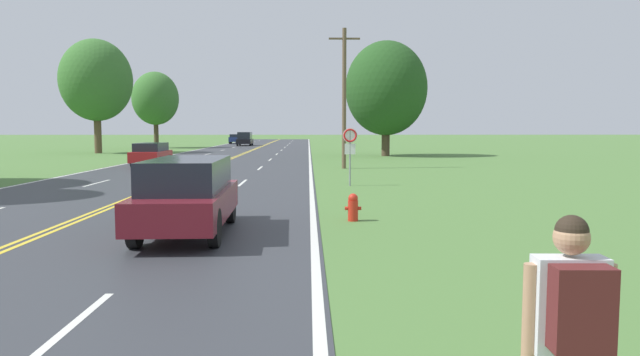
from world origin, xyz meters
The scene contains 11 objects.
hitchhiker_person centered at (7.69, 4.61, 1.10)m, with size 0.61×0.44×1.80m.
fire_hydrant centered at (7.10, 15.39, 0.36)m, with size 0.42×0.26×0.71m.
traffic_sign centered at (7.67, 24.26, 1.78)m, with size 0.60×0.10×2.37m.
utility_pole_midground centered at (8.05, 34.27, 4.20)m, with size 1.80×0.24×8.09m.
tree_left_verge centered at (12.50, 49.08, 5.67)m, with size 6.85×6.85×9.63m.
tree_mid_treeline centered at (-13.78, 54.96, 6.78)m, with size 6.59×6.59×10.59m.
tree_far_back centered at (-12.09, 69.17, 5.83)m, with size 5.43×5.43×8.97m.
car_maroon_suv_nearest centered at (3.27, 13.67, 0.92)m, with size 1.90×4.85×1.69m.
car_red_hatchback_approaching centered at (-3.76, 36.41, 0.79)m, with size 1.77×3.99×1.45m.
car_black_van_mid_near centered at (-2.52, 77.49, 0.94)m, with size 1.90×4.53×1.82m.
car_dark_blue_hatchback_mid_far centered at (-4.94, 87.12, 0.78)m, with size 1.92×3.72×1.43m.
Camera 1 is at (5.95, 0.99, 2.37)m, focal length 32.00 mm.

